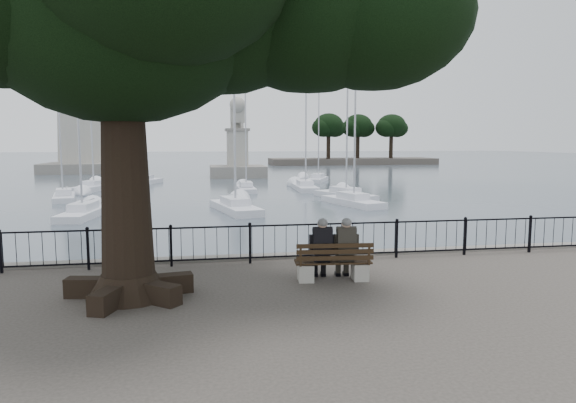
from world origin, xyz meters
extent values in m
cube|color=slate|center=(0.00, 3.00, -0.50)|extent=(200.00, 0.40, 1.20)
plane|color=#34404C|center=(0.00, 103.00, -1.00)|extent=(260.00, 260.00, 0.00)
cube|color=black|center=(0.00, 2.50, 0.98)|extent=(22.00, 0.04, 0.04)
cube|color=black|center=(0.00, 2.50, 0.15)|extent=(22.00, 0.04, 0.04)
cube|color=gray|center=(0.08, 0.59, 0.20)|extent=(0.37, 0.46, 0.39)
cube|color=gray|center=(1.33, 0.48, 0.20)|extent=(0.37, 0.46, 0.39)
cube|color=black|center=(0.71, 0.53, 0.43)|extent=(1.76, 0.62, 0.04)
cube|color=black|center=(0.69, 0.28, 0.72)|extent=(1.73, 0.18, 0.38)
cube|color=black|center=(0.45, 0.57, 0.55)|extent=(0.37, 0.32, 0.23)
cube|color=black|center=(0.44, 0.46, 0.91)|extent=(0.44, 0.26, 0.58)
sphere|color=tan|center=(0.44, 0.50, 1.32)|extent=(0.22, 0.22, 0.22)
ellipsoid|color=slate|center=(0.44, 0.47, 1.35)|extent=(0.23, 0.23, 0.20)
cube|color=black|center=(0.47, 0.84, 0.22)|extent=(0.34, 0.45, 0.43)
cube|color=black|center=(0.99, 0.52, 0.55)|extent=(0.37, 0.32, 0.23)
cube|color=black|center=(0.98, 0.42, 0.91)|extent=(0.44, 0.26, 0.58)
sphere|color=tan|center=(0.99, 0.45, 1.32)|extent=(0.22, 0.22, 0.22)
ellipsoid|color=slate|center=(0.98, 0.43, 1.35)|extent=(0.23, 0.23, 0.20)
cube|color=black|center=(1.01, 0.80, 0.22)|extent=(0.34, 0.45, 0.43)
cone|color=black|center=(-3.70, 0.02, 0.25)|extent=(1.68, 1.68, 0.49)
cone|color=black|center=(-3.70, 0.02, 2.96)|extent=(1.08, 1.08, 5.92)
ellipsoid|color=black|center=(-3.70, 0.02, 5.72)|extent=(5.72, 5.72, 4.46)
ellipsoid|color=black|center=(0.04, 0.11, 5.92)|extent=(4.54, 4.54, 3.54)
ellipsoid|color=black|center=(1.32, -0.28, 5.72)|extent=(3.94, 3.94, 3.08)
cube|color=slate|center=(-18.00, 62.00, -0.40)|extent=(9.38, 9.38, 1.40)
cone|color=gray|center=(-18.00, 62.00, 11.26)|extent=(6.00, 6.00, 22.52)
cube|color=slate|center=(2.00, 50.00, -0.40)|extent=(6.37, 6.37, 1.40)
cube|color=gray|center=(2.00, 50.00, 2.22)|extent=(2.34, 2.76, 4.25)
cube|color=slate|center=(2.00, 50.00, 4.50)|extent=(2.76, 3.18, 0.30)
cube|color=gray|center=(2.00, 50.32, 5.39)|extent=(1.38, 2.34, 1.49)
cube|color=gray|center=(2.00, 49.26, 6.14)|extent=(1.59, 1.06, 1.70)
sphere|color=gray|center=(2.00, 48.83, 7.30)|extent=(1.81, 1.81, 1.81)
cube|color=silver|center=(-8.66, 18.94, -0.90)|extent=(2.10, 5.39, 0.58)
cube|color=silver|center=(-8.66, 18.94, -0.40)|extent=(1.33, 2.26, 0.44)
cylinder|color=#B1B1BA|center=(-8.66, 18.65, 4.15)|extent=(0.12, 0.12, 9.51)
cube|color=silver|center=(-0.26, 19.84, -0.90)|extent=(2.94, 6.18, 0.66)
cube|color=silver|center=(-0.26, 19.84, -0.40)|extent=(1.72, 2.64, 0.50)
cylinder|color=#B1B1BA|center=(-0.26, 19.51, 5.05)|extent=(0.13, 0.13, 11.30)
cube|color=silver|center=(7.53, 21.66, -0.90)|extent=(3.05, 5.82, 0.62)
cube|color=silver|center=(7.53, 21.66, -0.40)|extent=(1.73, 2.51, 0.47)
cylinder|color=#B1B1BA|center=(7.53, 21.34, 5.01)|extent=(0.12, 0.12, 11.22)
cube|color=silver|center=(8.12, 25.51, -0.90)|extent=(3.60, 5.92, 0.64)
cube|color=silver|center=(8.12, 25.51, -0.40)|extent=(1.95, 2.60, 0.48)
cylinder|color=#B1B1BA|center=(8.12, 25.19, 3.84)|extent=(0.13, 0.13, 8.87)
cube|color=silver|center=(-11.90, 27.90, -0.90)|extent=(2.42, 5.15, 0.55)
cube|color=silver|center=(-11.90, 27.90, -0.40)|extent=(1.43, 2.20, 0.41)
cylinder|color=#B1B1BA|center=(-11.90, 27.62, 4.57)|extent=(0.11, 0.11, 10.35)
cube|color=silver|center=(1.45, 32.25, -0.90)|extent=(1.42, 4.84, 0.54)
cube|color=silver|center=(1.45, 32.25, -0.40)|extent=(1.01, 1.98, 0.40)
cylinder|color=#B1B1BA|center=(1.45, 31.98, 3.89)|extent=(0.11, 0.11, 8.99)
cube|color=silver|center=(6.53, 32.43, -0.90)|extent=(1.79, 5.74, 0.63)
cube|color=silver|center=(6.53, 32.43, -0.40)|extent=(1.24, 2.36, 0.47)
cylinder|color=#B1B1BA|center=(6.53, 32.12, 4.75)|extent=(0.13, 0.13, 10.71)
cube|color=silver|center=(-7.86, 40.90, -0.90)|extent=(3.54, 5.94, 0.64)
cube|color=silver|center=(-7.86, 40.90, -0.40)|extent=(1.93, 2.61, 0.48)
cylinder|color=#B1B1BA|center=(-7.86, 40.58, 5.17)|extent=(0.13, 0.13, 11.55)
cube|color=silver|center=(9.74, 41.52, -0.90)|extent=(3.35, 5.29, 0.57)
cube|color=silver|center=(9.74, 41.52, -0.40)|extent=(1.79, 2.34, 0.43)
cylinder|color=#B1B1BA|center=(9.74, 41.23, 4.78)|extent=(0.11, 0.11, 10.77)
cube|color=silver|center=(-11.25, 35.35, -0.90)|extent=(3.32, 6.38, 0.68)
cube|color=silver|center=(-11.25, 35.35, -0.40)|extent=(1.89, 2.75, 0.51)
cylinder|color=#B1B1BA|center=(-11.25, 35.01, 4.62)|extent=(0.14, 0.14, 10.44)
cube|color=#3D3833|center=(25.00, 80.00, -0.50)|extent=(30.00, 8.00, 1.20)
cylinder|color=black|center=(20.00, 78.00, 2.00)|extent=(0.70, 0.70, 4.00)
ellipsoid|color=black|center=(20.00, 78.00, 6.00)|extent=(5.20, 5.20, 4.16)
cylinder|color=black|center=(26.00, 80.00, 2.00)|extent=(0.70, 0.70, 4.00)
ellipsoid|color=black|center=(26.00, 80.00, 6.00)|extent=(5.20, 5.20, 4.16)
cylinder|color=black|center=(32.00, 79.00, 2.00)|extent=(0.70, 0.70, 4.00)
ellipsoid|color=black|center=(32.00, 79.00, 6.00)|extent=(5.20, 5.20, 4.16)
camera|label=1|loc=(-2.21, -10.55, 3.15)|focal=32.00mm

